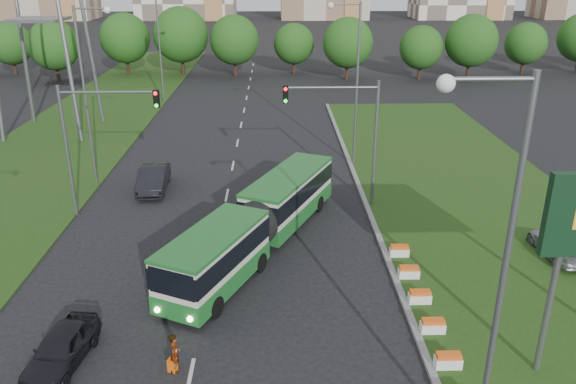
{
  "coord_description": "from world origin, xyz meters",
  "views": [
    {
      "loc": [
        0.24,
        -22.86,
        14.21
      ],
      "look_at": [
        0.95,
        5.99,
        2.6
      ],
      "focal_mm": 35.0,
      "sensor_mm": 36.0,
      "label": 1
    }
  ],
  "objects_px": {
    "pedestrian": "(175,353)",
    "shopping_trolley": "(172,365)",
    "car_median": "(558,245)",
    "articulated_bus": "(253,221)",
    "car_left_near": "(61,348)",
    "car_left_far": "(154,179)",
    "traffic_mast_left": "(92,131)",
    "traffic_mast_median": "(350,125)"
  },
  "relations": [
    {
      "from": "shopping_trolley",
      "to": "articulated_bus",
      "type": "bearing_deg",
      "value": 96.44
    },
    {
      "from": "traffic_mast_left",
      "to": "pedestrian",
      "type": "xyz_separation_m",
      "value": [
        6.81,
        -14.56,
        -4.55
      ]
    },
    {
      "from": "car_median",
      "to": "traffic_mast_left",
      "type": "bearing_deg",
      "value": -16.17
    },
    {
      "from": "car_left_far",
      "to": "shopping_trolley",
      "type": "xyz_separation_m",
      "value": [
        4.32,
        -18.68,
        -0.54
      ]
    },
    {
      "from": "car_median",
      "to": "shopping_trolley",
      "type": "xyz_separation_m",
      "value": [
        -18.66,
        -8.45,
        -0.5
      ]
    },
    {
      "from": "car_median",
      "to": "pedestrian",
      "type": "distance_m",
      "value": 20.35
    },
    {
      "from": "traffic_mast_median",
      "to": "car_left_far",
      "type": "height_order",
      "value": "traffic_mast_median"
    },
    {
      "from": "traffic_mast_median",
      "to": "traffic_mast_left",
      "type": "height_order",
      "value": "same"
    },
    {
      "from": "pedestrian",
      "to": "car_left_far",
      "type": "bearing_deg",
      "value": 5.87
    },
    {
      "from": "pedestrian",
      "to": "shopping_trolley",
      "type": "xyz_separation_m",
      "value": [
        -0.13,
        -0.05,
        -0.53
      ]
    },
    {
      "from": "traffic_mast_median",
      "to": "traffic_mast_left",
      "type": "bearing_deg",
      "value": -176.23
    },
    {
      "from": "traffic_mast_median",
      "to": "shopping_trolley",
      "type": "height_order",
      "value": "traffic_mast_median"
    },
    {
      "from": "car_left_near",
      "to": "car_median",
      "type": "xyz_separation_m",
      "value": [
        22.94,
        7.89,
        0.06
      ]
    },
    {
      "from": "car_left_near",
      "to": "car_median",
      "type": "height_order",
      "value": "car_left_near"
    },
    {
      "from": "articulated_bus",
      "to": "pedestrian",
      "type": "height_order",
      "value": "articulated_bus"
    },
    {
      "from": "articulated_bus",
      "to": "car_left_near",
      "type": "relative_size",
      "value": 3.84
    },
    {
      "from": "car_left_far",
      "to": "pedestrian",
      "type": "relative_size",
      "value": 3.05
    },
    {
      "from": "traffic_mast_median",
      "to": "articulated_bus",
      "type": "bearing_deg",
      "value": -135.34
    },
    {
      "from": "traffic_mast_left",
      "to": "car_left_far",
      "type": "height_order",
      "value": "traffic_mast_left"
    },
    {
      "from": "articulated_bus",
      "to": "car_left_far",
      "type": "distance_m",
      "value": 11.26
    },
    {
      "from": "articulated_bus",
      "to": "shopping_trolley",
      "type": "relative_size",
      "value": 29.45
    },
    {
      "from": "car_left_far",
      "to": "shopping_trolley",
      "type": "relative_size",
      "value": 9.07
    },
    {
      "from": "traffic_mast_median",
      "to": "pedestrian",
      "type": "bearing_deg",
      "value": -118.21
    },
    {
      "from": "articulated_bus",
      "to": "car_median",
      "type": "xyz_separation_m",
      "value": [
        15.92,
        -1.49,
        -0.83
      ]
    },
    {
      "from": "car_median",
      "to": "pedestrian",
      "type": "height_order",
      "value": "pedestrian"
    },
    {
      "from": "car_left_far",
      "to": "traffic_mast_median",
      "type": "bearing_deg",
      "value": -16.35
    },
    {
      "from": "car_left_far",
      "to": "traffic_mast_left",
      "type": "bearing_deg",
      "value": -123.0
    },
    {
      "from": "articulated_bus",
      "to": "traffic_mast_median",
      "type": "bearing_deg",
      "value": 70.05
    },
    {
      "from": "articulated_bus",
      "to": "pedestrian",
      "type": "distance_m",
      "value": 10.26
    },
    {
      "from": "traffic_mast_median",
      "to": "pedestrian",
      "type": "xyz_separation_m",
      "value": [
        -8.35,
        -15.56,
        -4.55
      ]
    },
    {
      "from": "pedestrian",
      "to": "shopping_trolley",
      "type": "bearing_deg",
      "value": 104.86
    },
    {
      "from": "traffic_mast_median",
      "to": "car_left_near",
      "type": "distance_m",
      "value": 20.26
    },
    {
      "from": "traffic_mast_left",
      "to": "shopping_trolley",
      "type": "xyz_separation_m",
      "value": [
        6.68,
        -14.61,
        -5.08
      ]
    },
    {
      "from": "car_median",
      "to": "shopping_trolley",
      "type": "distance_m",
      "value": 20.5
    },
    {
      "from": "car_left_far",
      "to": "shopping_trolley",
      "type": "distance_m",
      "value": 19.18
    },
    {
      "from": "car_left_far",
      "to": "pedestrian",
      "type": "height_order",
      "value": "car_left_far"
    },
    {
      "from": "car_left_far",
      "to": "pedestrian",
      "type": "distance_m",
      "value": 19.15
    },
    {
      "from": "car_left_far",
      "to": "car_left_near",
      "type": "bearing_deg",
      "value": -92.72
    },
    {
      "from": "car_left_near",
      "to": "car_median",
      "type": "distance_m",
      "value": 24.26
    },
    {
      "from": "car_left_near",
      "to": "shopping_trolley",
      "type": "relative_size",
      "value": 7.68
    },
    {
      "from": "car_left_near",
      "to": "car_left_far",
      "type": "relative_size",
      "value": 0.85
    },
    {
      "from": "articulated_bus",
      "to": "car_median",
      "type": "bearing_deg",
      "value": 20.04
    }
  ]
}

